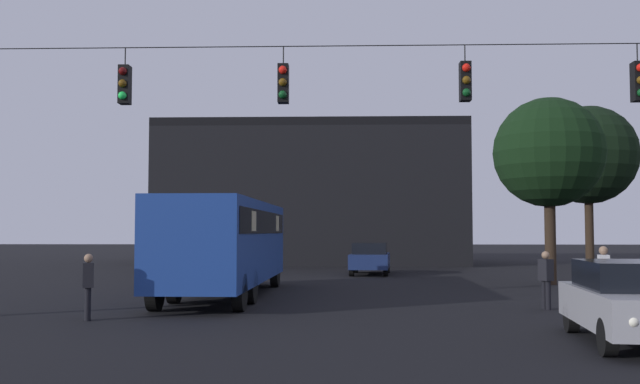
{
  "coord_description": "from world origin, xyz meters",
  "views": [
    {
      "loc": [
        -0.59,
        -4.93,
        2.07
      ],
      "look_at": [
        -1.21,
        13.75,
        3.11
      ],
      "focal_mm": 39.89,
      "sensor_mm": 36.0,
      "label": 1
    }
  ],
  "objects_px": {
    "pedestrian_crossing_right": "(88,283)",
    "tree_behind_building": "(549,153)",
    "car_far_left": "(370,258)",
    "pedestrian_crossing_left": "(604,274)",
    "pedestrian_crossing_center": "(546,277)",
    "city_bus": "(227,238)",
    "car_near_right": "(631,301)",
    "tree_left_silhouette": "(588,155)"
  },
  "relations": [
    {
      "from": "car_near_right",
      "to": "car_far_left",
      "type": "distance_m",
      "value": 21.31
    },
    {
      "from": "pedestrian_crossing_right",
      "to": "pedestrian_crossing_left",
      "type": "bearing_deg",
      "value": 10.77
    },
    {
      "from": "pedestrian_crossing_center",
      "to": "pedestrian_crossing_right",
      "type": "bearing_deg",
      "value": -166.76
    },
    {
      "from": "car_near_right",
      "to": "car_far_left",
      "type": "relative_size",
      "value": 1.0
    },
    {
      "from": "pedestrian_crossing_center",
      "to": "pedestrian_crossing_right",
      "type": "xyz_separation_m",
      "value": [
        -11.34,
        -2.67,
        0.0
      ]
    },
    {
      "from": "pedestrian_crossing_left",
      "to": "pedestrian_crossing_center",
      "type": "bearing_deg",
      "value": 170.63
    },
    {
      "from": "pedestrian_crossing_right",
      "to": "tree_left_silhouette",
      "type": "relative_size",
      "value": 0.16
    },
    {
      "from": "city_bus",
      "to": "car_near_right",
      "type": "distance_m",
      "value": 12.95
    },
    {
      "from": "car_far_left",
      "to": "tree_left_silhouette",
      "type": "xyz_separation_m",
      "value": [
        12.99,
        7.39,
        5.71
      ]
    },
    {
      "from": "pedestrian_crossing_left",
      "to": "tree_behind_building",
      "type": "xyz_separation_m",
      "value": [
        1.27,
        9.16,
        4.2
      ]
    },
    {
      "from": "city_bus",
      "to": "car_near_right",
      "type": "height_order",
      "value": "city_bus"
    },
    {
      "from": "car_far_left",
      "to": "pedestrian_crossing_center",
      "type": "height_order",
      "value": "pedestrian_crossing_center"
    },
    {
      "from": "city_bus",
      "to": "pedestrian_crossing_left",
      "type": "relative_size",
      "value": 6.54
    },
    {
      "from": "tree_behind_building",
      "to": "car_far_left",
      "type": "bearing_deg",
      "value": 137.41
    },
    {
      "from": "car_near_right",
      "to": "tree_left_silhouette",
      "type": "height_order",
      "value": "tree_left_silhouette"
    },
    {
      "from": "pedestrian_crossing_left",
      "to": "city_bus",
      "type": "bearing_deg",
      "value": 160.74
    },
    {
      "from": "car_near_right",
      "to": "pedestrian_crossing_center",
      "type": "bearing_deg",
      "value": 89.37
    },
    {
      "from": "city_bus",
      "to": "pedestrian_crossing_right",
      "type": "distance_m",
      "value": 6.59
    },
    {
      "from": "tree_left_silhouette",
      "to": "pedestrian_crossing_left",
      "type": "bearing_deg",
      "value": -108.1
    },
    {
      "from": "city_bus",
      "to": "tree_behind_building",
      "type": "relative_size",
      "value": 1.5
    },
    {
      "from": "pedestrian_crossing_left",
      "to": "pedestrian_crossing_right",
      "type": "xyz_separation_m",
      "value": [
        -12.78,
        -2.43,
        -0.09
      ]
    },
    {
      "from": "car_near_right",
      "to": "tree_behind_building",
      "type": "relative_size",
      "value": 0.61
    },
    {
      "from": "car_near_right",
      "to": "tree_behind_building",
      "type": "height_order",
      "value": "tree_behind_building"
    },
    {
      "from": "pedestrian_crossing_center",
      "to": "tree_left_silhouette",
      "type": "distance_m",
      "value": 24.9
    },
    {
      "from": "car_far_left",
      "to": "pedestrian_crossing_left",
      "type": "bearing_deg",
      "value": -70.25
    },
    {
      "from": "car_far_left",
      "to": "pedestrian_crossing_right",
      "type": "relative_size",
      "value": 2.87
    },
    {
      "from": "car_far_left",
      "to": "pedestrian_crossing_center",
      "type": "bearing_deg",
      "value": -74.89
    },
    {
      "from": "car_near_right",
      "to": "pedestrian_crossing_right",
      "type": "distance_m",
      "value": 11.69
    },
    {
      "from": "car_near_right",
      "to": "tree_left_silhouette",
      "type": "relative_size",
      "value": 0.48
    },
    {
      "from": "pedestrian_crossing_center",
      "to": "tree_left_silhouette",
      "type": "xyz_separation_m",
      "value": [
        8.89,
        22.57,
        5.64
      ]
    },
    {
      "from": "car_far_left",
      "to": "tree_left_silhouette",
      "type": "height_order",
      "value": "tree_left_silhouette"
    },
    {
      "from": "car_near_right",
      "to": "pedestrian_crossing_left",
      "type": "height_order",
      "value": "pedestrian_crossing_left"
    },
    {
      "from": "city_bus",
      "to": "pedestrian_crossing_left",
      "type": "bearing_deg",
      "value": -19.26
    },
    {
      "from": "tree_left_silhouette",
      "to": "car_far_left",
      "type": "bearing_deg",
      "value": -150.36
    },
    {
      "from": "pedestrian_crossing_right",
      "to": "tree_left_silhouette",
      "type": "xyz_separation_m",
      "value": [
        20.23,
        25.24,
        5.64
      ]
    },
    {
      "from": "car_far_left",
      "to": "city_bus",
      "type": "bearing_deg",
      "value": -113.14
    },
    {
      "from": "pedestrian_crossing_center",
      "to": "tree_behind_building",
      "type": "distance_m",
      "value": 10.27
    },
    {
      "from": "pedestrian_crossing_right",
      "to": "tree_behind_building",
      "type": "bearing_deg",
      "value": 39.53
    },
    {
      "from": "city_bus",
      "to": "pedestrian_crossing_center",
      "type": "distance_m",
      "value": 9.79
    },
    {
      "from": "pedestrian_crossing_left",
      "to": "pedestrian_crossing_center",
      "type": "relative_size",
      "value": 1.09
    },
    {
      "from": "tree_left_silhouette",
      "to": "car_near_right",
      "type": "bearing_deg",
      "value": -107.55
    },
    {
      "from": "pedestrian_crossing_right",
      "to": "tree_behind_building",
      "type": "distance_m",
      "value": 18.71
    }
  ]
}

